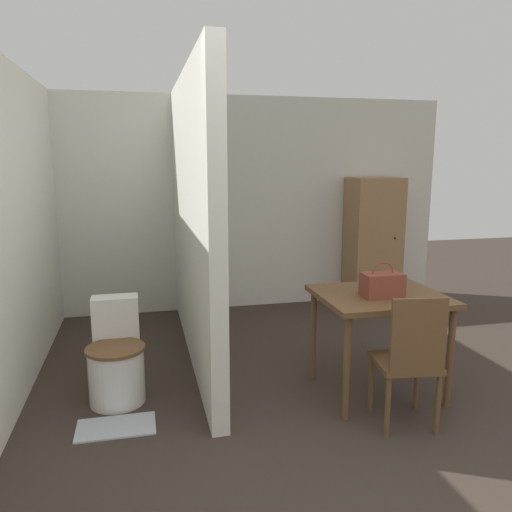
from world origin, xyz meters
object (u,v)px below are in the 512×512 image
wooden_chair (410,357)px  handbag (382,285)px  dining_table (379,307)px  toilet (116,361)px  wooden_cabinet (373,242)px

wooden_chair → handbag: size_ratio=3.19×
handbag → dining_table: bearing=71.0°
wooden_chair → toilet: bearing=163.2°
dining_table → wooden_chair: 0.56m
toilet → wooden_cabinet: bearing=32.5°
toilet → handbag: 2.05m
wooden_chair → wooden_cabinet: 3.00m
dining_table → toilet: bearing=169.9°
wooden_chair → toilet: size_ratio=1.26×
toilet → wooden_cabinet: (2.99, 1.91, 0.49)m
toilet → handbag: (1.92, -0.42, 0.58)m
dining_table → wooden_cabinet: 2.49m
handbag → wooden_cabinet: wooden_cabinet is taller
dining_table → toilet: (-1.94, 0.35, -0.39)m
dining_table → wooden_cabinet: (1.05, 2.25, 0.10)m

